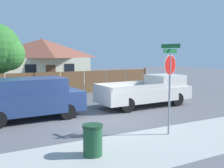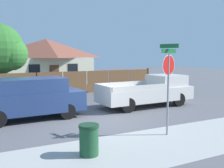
{
  "view_description": "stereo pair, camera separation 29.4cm",
  "coord_description": "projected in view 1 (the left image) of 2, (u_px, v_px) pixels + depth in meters",
  "views": [
    {
      "loc": [
        -5.09,
        -10.28,
        2.99
      ],
      "look_at": [
        0.77,
        0.49,
        1.6
      ],
      "focal_mm": 42.0,
      "sensor_mm": 36.0,
      "label": 1
    },
    {
      "loc": [
        -4.83,
        -10.42,
        2.99
      ],
      "look_at": [
        0.77,
        0.49,
        1.6
      ],
      "focal_mm": 42.0,
      "sensor_mm": 36.0,
      "label": 2
    }
  ],
  "objects": [
    {
      "name": "house",
      "position": [
        43.0,
        60.0,
        26.98
      ],
      "size": [
        8.78,
        6.37,
        4.58
      ],
      "color": "beige",
      "rests_on": "ground"
    },
    {
      "name": "stop_sign",
      "position": [
        170.0,
        74.0,
        9.58
      ],
      "size": [
        0.84,
        0.76,
        3.37
      ],
      "rotation": [
        0.0,
        0.0,
        0.3
      ],
      "color": "gray",
      "rests_on": "ground"
    },
    {
      "name": "wooden_fence",
      "position": [
        73.0,
        83.0,
        19.88
      ],
      "size": [
        13.52,
        0.12,
        1.81
      ],
      "color": "brown",
      "rests_on": "ground"
    },
    {
      "name": "orange_pickup",
      "position": [
        148.0,
        91.0,
        15.2
      ],
      "size": [
        5.64,
        2.17,
        1.77
      ],
      "rotation": [
        0.0,
        0.0,
        0.03
      ],
      "color": "silver",
      "rests_on": "ground"
    },
    {
      "name": "red_suv",
      "position": [
        29.0,
        97.0,
        11.99
      ],
      "size": [
        4.87,
        2.14,
        1.9
      ],
      "rotation": [
        0.0,
        0.0,
        0.03
      ],
      "color": "navy",
      "rests_on": "ground"
    },
    {
      "name": "trash_bin",
      "position": [
        93.0,
        140.0,
        7.74
      ],
      "size": [
        0.61,
        0.61,
        0.93
      ],
      "color": "#1E4C2D",
      "rests_on": "ground"
    },
    {
      "name": "ground_plane",
      "position": [
        102.0,
        121.0,
        11.73
      ],
      "size": [
        80.0,
        80.0,
        0.0
      ],
      "primitive_type": "plane",
      "color": "#56565B"
    },
    {
      "name": "sidewalk_strip",
      "position": [
        151.0,
        146.0,
        8.58
      ],
      "size": [
        36.0,
        3.2,
        0.01
      ],
      "color": "#A3A39E",
      "rests_on": "ground"
    }
  ]
}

